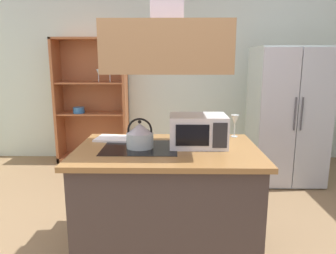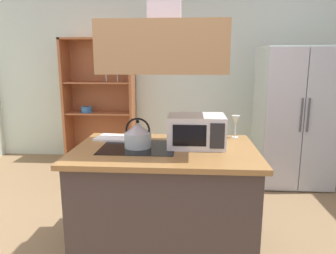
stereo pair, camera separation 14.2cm
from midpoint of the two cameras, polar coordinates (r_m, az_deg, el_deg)
wall_back at (r=5.19m, az=1.77°, el=9.18°), size 6.00×0.12×2.70m
kitchen_island at (r=2.71m, az=1.03°, el=-12.97°), size 1.47×0.99×0.90m
range_hood at (r=2.46m, az=1.15°, el=16.43°), size 0.90×0.70×1.20m
refrigerator at (r=4.41m, az=22.67°, el=1.72°), size 0.90×0.78×1.77m
dish_cabinet at (r=5.20m, az=-11.38°, el=3.52°), size 1.11×0.40×1.94m
kettle at (r=2.54m, az=-3.90°, el=-1.50°), size 0.22×0.22×0.24m
cutting_board at (r=2.87m, az=-8.08°, el=-1.98°), size 0.37×0.29×0.02m
microwave at (r=2.59m, az=6.71°, el=-0.71°), size 0.46×0.35×0.26m
wine_glass_on_counter at (r=2.94m, az=13.51°, el=1.00°), size 0.08×0.08×0.21m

